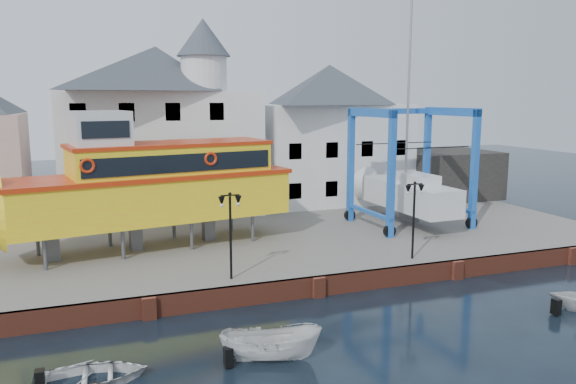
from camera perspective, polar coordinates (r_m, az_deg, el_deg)
name	(u,v)px	position (r m, az deg, el deg)	size (l,w,h in m)	color
ground	(318,297)	(27.70, 3.07, -10.59)	(140.00, 140.00, 0.00)	black
hardstanding	(253,235)	(37.48, -3.54, -4.41)	(44.00, 22.00, 1.00)	slate
quay_wall	(317,286)	(27.63, 2.99, -9.55)	(44.00, 0.47, 1.00)	brown
building_white_main	(160,128)	(42.69, -12.83, 6.37)	(14.00, 8.30, 14.00)	silver
building_white_right	(329,133)	(47.11, 4.17, 5.96)	(12.00, 8.00, 11.20)	silver
shed_dark	(443,174)	(50.71, 15.43, 1.81)	(8.00, 7.00, 4.00)	black
lamp_post_left	(230,214)	(26.42, -5.89, -2.21)	(1.12, 0.32, 4.20)	black
lamp_post_right	(414,200)	(30.38, 12.71, -0.85)	(1.12, 0.32, 4.20)	black
tour_boat	(134,185)	(32.46, -15.35, 0.64)	(18.48, 7.32, 7.84)	#59595E
travel_lift	(402,186)	(39.48, 11.53, 0.59)	(7.26, 10.10, 15.14)	#2249B8
motorboat_a	(271,360)	(21.55, -1.75, -16.72)	(1.41, 3.75, 1.45)	silver
motorboat_d	(92,383)	(21.11, -19.26, -17.86)	(2.63, 3.69, 0.76)	silver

